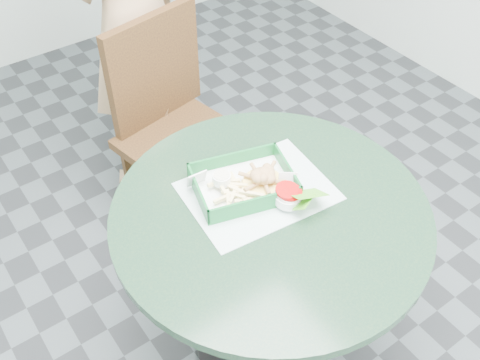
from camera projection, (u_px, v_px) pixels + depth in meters
floor at (263, 348)px, 2.13m from camera, size 4.00×5.00×0.02m
cafe_table at (268, 252)px, 1.73m from camera, size 0.92×0.92×0.75m
dining_chair at (172, 116)px, 2.29m from camera, size 0.44×0.44×0.93m
diner_person at (132, 2)px, 2.22m from camera, size 0.77×0.64×1.80m
placemat at (258, 196)px, 1.66m from camera, size 0.44×0.35×0.00m
food_basket at (244, 190)px, 1.65m from camera, size 0.28×0.21×0.06m
crab_sandwich at (262, 179)px, 1.64m from camera, size 0.12×0.12×0.07m
fries_pile at (237, 197)px, 1.60m from camera, size 0.13×0.14×0.05m
sauce_ramekin at (223, 187)px, 1.62m from camera, size 0.05×0.05×0.03m
garnish_cup at (296, 191)px, 1.62m from camera, size 0.12×0.12×0.05m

